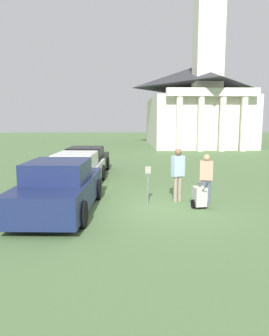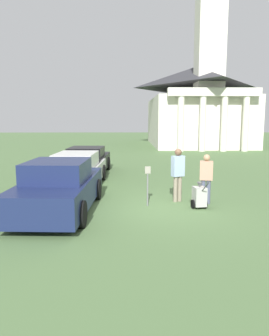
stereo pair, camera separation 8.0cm
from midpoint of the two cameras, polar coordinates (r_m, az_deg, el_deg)
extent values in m
plane|color=#517042|center=(10.50, 3.76, -7.00)|extent=(120.00, 120.00, 0.00)
cube|color=#19234C|center=(10.26, -13.01, -4.13)|extent=(2.17, 4.98, 0.80)
cube|color=#19234C|center=(9.94, -13.41, -0.45)|extent=(1.79, 2.14, 0.59)
cylinder|color=black|center=(11.98, -15.59, -3.58)|extent=(0.22, 0.72, 0.72)
cylinder|color=black|center=(11.58, -6.61, -3.73)|extent=(0.22, 0.72, 0.72)
cylinder|color=black|center=(9.21, -21.02, -7.47)|extent=(0.22, 0.72, 0.72)
cylinder|color=black|center=(8.68, -9.31, -7.96)|extent=(0.22, 0.72, 0.72)
cube|color=silver|center=(13.72, -10.12, -1.08)|extent=(2.01, 5.27, 0.71)
cube|color=silver|center=(13.42, -10.37, 1.42)|extent=(1.65, 2.25, 0.55)
cylinder|color=black|center=(15.48, -12.07, -0.76)|extent=(0.22, 0.73, 0.72)
cylinder|color=black|center=(15.18, -5.75, -0.80)|extent=(0.22, 0.73, 0.72)
cylinder|color=black|center=(12.42, -15.44, -3.15)|extent=(0.22, 0.73, 0.72)
cylinder|color=black|center=(12.04, -7.57, -3.27)|extent=(0.22, 0.73, 0.72)
cube|color=black|center=(17.01, -8.49, 0.83)|extent=(2.11, 4.78, 0.73)
cube|color=black|center=(16.76, -8.65, 2.79)|extent=(1.75, 2.05, 0.47)
cylinder|color=black|center=(18.62, -10.53, 0.81)|extent=(0.22, 0.72, 0.71)
cylinder|color=black|center=(18.34, -4.89, 0.80)|extent=(0.22, 0.72, 0.71)
cylinder|color=black|center=(15.82, -12.64, -0.61)|extent=(0.22, 0.72, 0.71)
cylinder|color=black|center=(15.48, -6.02, -0.64)|extent=(0.22, 0.72, 0.71)
cylinder|color=slate|center=(10.62, 2.11, -3.81)|extent=(0.05, 0.05, 1.08)
cube|color=gray|center=(10.51, 2.13, -0.36)|extent=(0.18, 0.09, 0.22)
cylinder|color=gray|center=(11.35, 7.66, -3.58)|extent=(0.14, 0.14, 0.88)
cylinder|color=gray|center=(11.26, 6.94, -3.66)|extent=(0.14, 0.14, 0.88)
cube|color=#99B2CC|center=(11.17, 7.38, 0.35)|extent=(0.47, 0.38, 0.70)
sphere|color=brown|center=(11.11, 7.43, 2.74)|extent=(0.24, 0.24, 0.24)
cylinder|color=#515670|center=(11.21, 12.54, -4.07)|extent=(0.14, 0.14, 0.80)
cylinder|color=#515670|center=(11.21, 11.66, -4.04)|extent=(0.14, 0.14, 0.80)
cube|color=tan|center=(11.07, 12.22, -0.41)|extent=(0.46, 0.32, 0.64)
sphere|color=tan|center=(11.02, 12.29, 1.79)|extent=(0.22, 0.22, 0.22)
cube|color=#B2B2AD|center=(10.59, 11.05, -4.85)|extent=(0.42, 0.48, 0.60)
cone|color=#59595B|center=(10.51, 11.11, -2.84)|extent=(0.18, 0.18, 0.16)
cylinder|color=#4C4C4C|center=(10.08, 12.05, -3.24)|extent=(0.11, 0.59, 0.43)
cylinder|color=black|center=(10.58, 9.94, -6.20)|extent=(0.09, 0.28, 0.28)
cylinder|color=black|center=(10.73, 12.07, -6.06)|extent=(0.09, 0.28, 0.28)
cube|color=silver|center=(36.89, 10.19, 7.91)|extent=(9.46, 13.98, 5.01)
pyramid|color=#333338|center=(37.16, 10.38, 15.27)|extent=(9.65, 14.26, 2.25)
cylinder|color=silver|center=(28.91, 7.73, 7.59)|extent=(0.56, 0.56, 4.76)
cylinder|color=silver|center=(29.28, 11.42, 7.51)|extent=(0.56, 0.56, 4.76)
cylinder|color=silver|center=(29.77, 15.00, 7.41)|extent=(0.56, 0.56, 4.76)
cylinder|color=silver|center=(30.36, 18.44, 7.28)|extent=(0.56, 0.56, 4.76)
cube|color=silver|center=(29.60, 13.40, 12.75)|extent=(8.04, 0.70, 0.70)
cube|color=silver|center=(32.57, 12.75, 22.74)|extent=(2.40, 2.40, 11.82)
camera|label=1|loc=(0.04, -90.20, -0.03)|focal=35.00mm
camera|label=2|loc=(0.04, 89.80, 0.03)|focal=35.00mm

